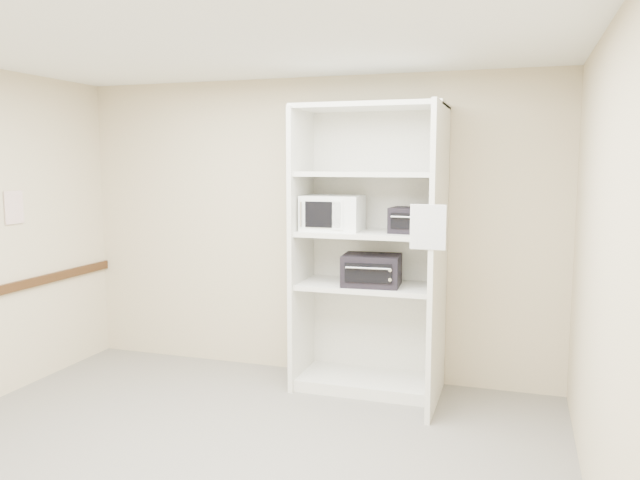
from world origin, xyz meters
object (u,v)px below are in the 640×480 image
(toaster_oven_upper, at_px, (414,220))
(toaster_oven_lower, at_px, (372,270))
(shelving_unit, at_px, (374,260))
(microwave, at_px, (333,213))

(toaster_oven_upper, xyz_separation_m, toaster_oven_lower, (-0.34, -0.04, -0.42))
(shelving_unit, xyz_separation_m, toaster_oven_upper, (0.33, -0.02, 0.34))
(microwave, bearing_deg, toaster_oven_upper, -2.13)
(shelving_unit, distance_m, toaster_oven_upper, 0.48)
(toaster_oven_lower, bearing_deg, microwave, 168.49)
(shelving_unit, height_order, toaster_oven_upper, shelving_unit)
(shelving_unit, relative_size, toaster_oven_lower, 5.15)
(microwave, distance_m, toaster_oven_lower, 0.59)
(shelving_unit, bearing_deg, toaster_oven_upper, -4.02)
(microwave, bearing_deg, toaster_oven_lower, -8.90)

